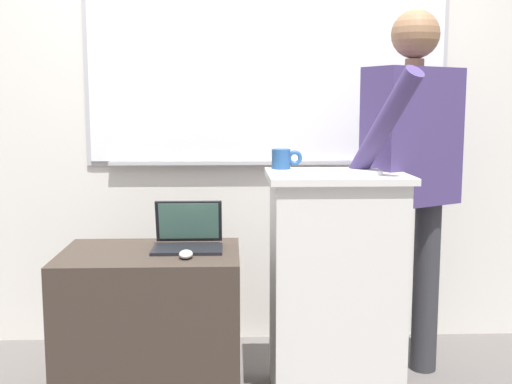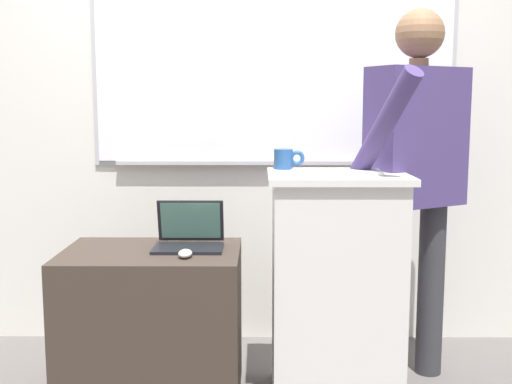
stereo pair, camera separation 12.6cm
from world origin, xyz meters
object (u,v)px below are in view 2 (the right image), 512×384
(person_presenter, at_px, (416,167))
(laptop, at_px, (189,234))
(computer_mouse_by_laptop, at_px, (185,253))
(lectern_podium, at_px, (335,286))
(coffee_mug, at_px, (285,159))
(wireless_keyboard, at_px, (337,172))
(side_desk, at_px, (153,324))

(person_presenter, height_order, laptop, person_presenter)
(laptop, height_order, computer_mouse_by_laptop, laptop)
(lectern_podium, height_order, computer_mouse_by_laptop, lectern_podium)
(coffee_mug, bearing_deg, wireless_keyboard, -48.47)
(wireless_keyboard, xyz_separation_m, coffee_mug, (-0.22, 0.24, 0.04))
(laptop, height_order, wireless_keyboard, wireless_keyboard)
(computer_mouse_by_laptop, relative_size, coffee_mug, 0.69)
(computer_mouse_by_laptop, bearing_deg, side_desk, 142.88)
(laptop, bearing_deg, computer_mouse_by_laptop, -89.08)
(side_desk, height_order, computer_mouse_by_laptop, computer_mouse_by_laptop)
(lectern_podium, xyz_separation_m, computer_mouse_by_laptop, (-0.67, -0.15, 0.19))
(wireless_keyboard, bearing_deg, coffee_mug, 131.53)
(side_desk, xyz_separation_m, wireless_keyboard, (0.83, -0.05, 0.71))
(side_desk, relative_size, computer_mouse_by_laptop, 8.02)
(lectern_podium, xyz_separation_m, person_presenter, (0.40, 0.19, 0.53))
(wireless_keyboard, bearing_deg, computer_mouse_by_laptop, -172.91)
(laptop, relative_size, computer_mouse_by_laptop, 3.16)
(lectern_podium, distance_m, coffee_mug, 0.64)
(person_presenter, relative_size, wireless_keyboard, 4.61)
(laptop, relative_size, wireless_keyboard, 0.81)
(wireless_keyboard, height_order, coffee_mug, coffee_mug)
(wireless_keyboard, bearing_deg, person_presenter, 32.22)
(side_desk, bearing_deg, computer_mouse_by_laptop, -37.12)
(lectern_podium, relative_size, coffee_mug, 7.19)
(side_desk, relative_size, laptop, 2.54)
(side_desk, xyz_separation_m, coffee_mug, (0.61, 0.20, 0.75))
(laptop, bearing_deg, side_desk, -156.96)
(person_presenter, relative_size, coffee_mug, 12.31)
(side_desk, xyz_separation_m, person_presenter, (1.24, 0.21, 0.71))
(lectern_podium, bearing_deg, person_presenter, 26.00)
(person_presenter, height_order, computer_mouse_by_laptop, person_presenter)
(coffee_mug, bearing_deg, laptop, -164.21)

